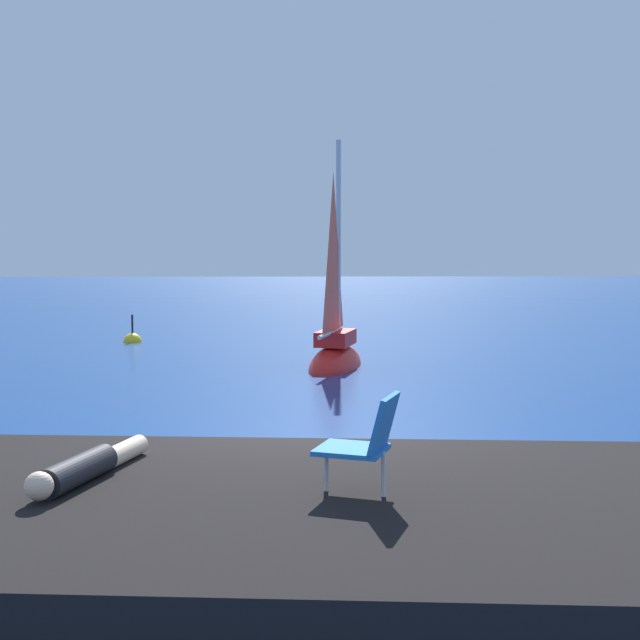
% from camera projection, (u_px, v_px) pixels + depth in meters
% --- Properties ---
extents(ground_plane, '(160.00, 160.00, 0.00)m').
position_uv_depth(ground_plane, '(314.00, 494.00, 9.84)').
color(ground_plane, navy).
extents(shore_ledge, '(7.76, 4.55, 0.92)m').
position_uv_depth(shore_ledge, '(274.00, 551.00, 6.69)').
color(shore_ledge, black).
rests_on(shore_ledge, ground).
extents(boulder_seaward, '(1.48, 1.28, 0.91)m').
position_uv_depth(boulder_seaward, '(44.00, 512.00, 9.18)').
color(boulder_seaward, black).
rests_on(boulder_seaward, ground).
extents(boulder_inland, '(1.80, 1.75, 0.98)m').
position_uv_depth(boulder_inland, '(403.00, 524.00, 8.77)').
color(boulder_inland, black).
rests_on(boulder_inland, ground).
extents(sailboat_near, '(1.87, 3.32, 5.99)m').
position_uv_depth(sailboat_near, '(335.00, 354.00, 20.40)').
color(sailboat_near, red).
rests_on(sailboat_near, ground).
extents(person_sunbather, '(0.65, 1.72, 0.25)m').
position_uv_depth(person_sunbather, '(86.00, 467.00, 7.02)').
color(person_sunbather, black).
rests_on(person_sunbather, shore_ledge).
extents(beach_chair, '(0.72, 0.66, 0.80)m').
position_uv_depth(beach_chair, '(366.00, 439.00, 6.59)').
color(beach_chair, blue).
rests_on(beach_chair, shore_ledge).
extents(marker_buoy, '(0.56, 0.56, 1.13)m').
position_uv_depth(marker_buoy, '(133.00, 342.00, 26.03)').
color(marker_buoy, yellow).
rests_on(marker_buoy, ground).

